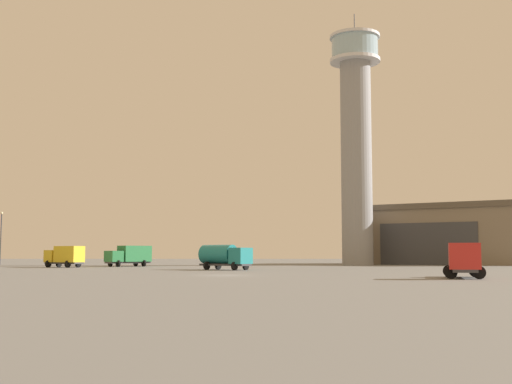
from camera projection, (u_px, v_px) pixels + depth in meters
The scene contains 8 objects.
ground_plane at pixel (226, 275), 58.98m from camera, with size 400.00×400.00×0.00m, color slate.
control_tower at pixel (356, 134), 115.83m from camera, with size 8.89×8.89×44.72m.
hangar at pixel (442, 235), 121.00m from camera, with size 36.59×31.88×10.70m.
truck_box_yellow at pixel (65, 256), 93.37m from camera, with size 6.13×4.65×3.02m.
truck_flatbed_red at pixel (464, 261), 51.49m from camera, with size 4.09×7.20×2.75m.
truck_box_green at pixel (130, 255), 100.18m from camera, with size 6.66×6.64×3.16m.
truck_fuel_tanker_teal at pixel (224, 256), 79.24m from camera, with size 6.72×5.71×3.02m.
light_post_west at pixel (1, 233), 113.22m from camera, with size 0.44×0.44×9.16m.
Camera 1 is at (3.93, -59.35, 1.91)m, focal length 46.24 mm.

